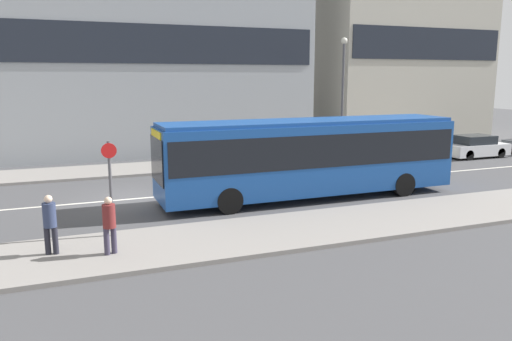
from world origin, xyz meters
TOP-DOWN VIEW (x-y plane):
  - ground_plane at (0.00, 0.00)m, footprint 120.00×120.00m
  - sidewalk_near at (0.00, -6.25)m, footprint 44.00×3.50m
  - sidewalk_far at (0.00, 6.25)m, footprint 44.00×3.50m
  - lane_centerline at (0.00, 0.00)m, footprint 41.80×0.16m
  - city_bus at (6.51, -2.35)m, footprint 12.10×2.55m
  - parked_car_0 at (15.72, 3.58)m, footprint 4.34×1.86m
  - parked_car_1 at (20.60, 3.21)m, footprint 3.93×1.75m
  - pedestrian_near_stop at (-3.04, -5.99)m, footprint 0.34×0.34m
  - pedestrian_down_pavement at (-1.58, -6.55)m, footprint 0.34×0.34m
  - bus_stop_sign at (-1.36, -4.93)m, footprint 0.44×0.12m
  - street_lamp at (12.64, 5.48)m, footprint 0.36×0.36m

SIDE VIEW (x-z plane):
  - ground_plane at x=0.00m, z-range 0.00..0.00m
  - lane_centerline at x=0.00m, z-range 0.00..0.01m
  - sidewalk_near at x=0.00m, z-range 0.00..0.13m
  - sidewalk_far at x=0.00m, z-range 0.00..0.13m
  - parked_car_0 at x=15.72m, z-range -0.03..1.26m
  - parked_car_1 at x=20.60m, z-range -0.04..1.30m
  - pedestrian_down_pavement at x=-1.58m, z-range 0.23..1.80m
  - pedestrian_near_stop at x=-3.04m, z-range 0.23..1.85m
  - bus_stop_sign at x=-1.36m, z-range 0.36..3.20m
  - city_bus at x=6.51m, z-range 0.24..3.38m
  - street_lamp at x=12.64m, z-range 0.89..7.75m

